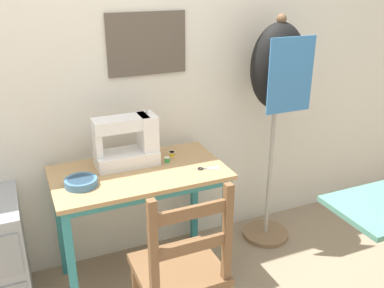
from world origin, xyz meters
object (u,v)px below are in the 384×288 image
object	(u,v)px
scissors	(205,169)
wooden_chair	(181,272)
fabric_bowl	(81,182)
thread_spool_mid_table	(172,154)
dress_form	(277,79)
sewing_machine	(129,142)
thread_spool_near_machine	(167,160)

from	to	relation	value
scissors	wooden_chair	world-z (taller)	wooden_chair
fabric_bowl	wooden_chair	size ratio (longest dim) A/B	0.18
scissors	thread_spool_mid_table	bearing A→B (deg)	115.89
wooden_chair	dress_form	xyz separation A→B (m)	(0.90, 0.64, 0.70)
thread_spool_mid_table	scissors	bearing A→B (deg)	-64.11
fabric_bowl	scissors	bearing A→B (deg)	-6.08
sewing_machine	thread_spool_mid_table	distance (m)	0.28
sewing_machine	wooden_chair	size ratio (longest dim) A/B	0.39
fabric_bowl	scissors	xyz separation A→B (m)	(0.67, -0.07, -0.02)
sewing_machine	thread_spool_near_machine	world-z (taller)	sewing_machine
wooden_chair	dress_form	distance (m)	1.31
fabric_bowl	dress_form	xyz separation A→B (m)	(1.25, 0.13, 0.39)
fabric_bowl	dress_form	size ratio (longest dim) A/B	0.11
thread_spool_mid_table	sewing_machine	bearing A→B (deg)	179.21
dress_form	fabric_bowl	bearing A→B (deg)	-174.13
fabric_bowl	dress_form	bearing A→B (deg)	5.87
thread_spool_mid_table	dress_form	distance (m)	0.80
fabric_bowl	scissors	size ratio (longest dim) A/B	1.35
sewing_machine	dress_form	world-z (taller)	dress_form
fabric_bowl	thread_spool_mid_table	world-z (taller)	fabric_bowl
fabric_bowl	wooden_chair	world-z (taller)	wooden_chair
thread_spool_near_machine	sewing_machine	bearing A→B (deg)	161.02
scissors	thread_spool_mid_table	xyz separation A→B (m)	(-0.11, 0.23, 0.01)
scissors	fabric_bowl	bearing A→B (deg)	173.92
scissors	wooden_chair	distance (m)	0.62
sewing_machine	thread_spool_near_machine	bearing A→B (deg)	-18.98
scissors	dress_form	bearing A→B (deg)	19.10
scissors	thread_spool_near_machine	bearing A→B (deg)	135.11
scissors	dress_form	distance (m)	0.74
fabric_bowl	sewing_machine	bearing A→B (deg)	27.59
thread_spool_near_machine	thread_spool_mid_table	size ratio (longest dim) A/B	0.90
wooden_chair	dress_form	bearing A→B (deg)	35.16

